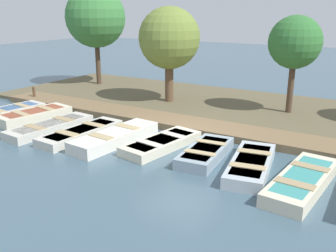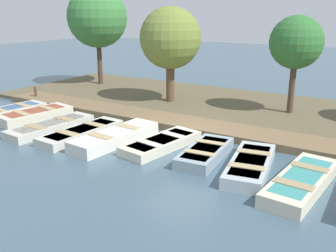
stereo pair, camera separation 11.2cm
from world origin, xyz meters
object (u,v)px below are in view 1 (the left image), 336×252
(rowboat_0, at_px, (10,112))
(mooring_post_near, at_px, (34,94))
(rowboat_2, at_px, (50,127))
(rowboat_5, at_px, (162,143))
(rowboat_3, at_px, (81,133))
(park_tree_left, at_px, (169,39))
(rowboat_1, at_px, (34,115))
(rowboat_6, at_px, (206,152))
(park_tree_far_left, at_px, (96,18))
(rowboat_4, at_px, (115,137))
(rowboat_8, at_px, (302,181))
(rowboat_7, at_px, (251,164))
(park_tree_center, at_px, (295,43))

(rowboat_0, bearing_deg, mooring_post_near, -145.76)
(rowboat_2, bearing_deg, rowboat_5, 102.57)
(rowboat_3, bearing_deg, park_tree_left, -178.55)
(rowboat_1, bearing_deg, rowboat_6, 99.37)
(rowboat_2, relative_size, park_tree_far_left, 0.61)
(rowboat_0, relative_size, rowboat_4, 0.84)
(rowboat_0, distance_m, park_tree_far_left, 8.16)
(rowboat_6, xyz_separation_m, park_tree_left, (-5.43, -4.59, 2.98))
(rowboat_2, height_order, park_tree_left, park_tree_left)
(rowboat_2, xyz_separation_m, rowboat_8, (-0.04, 9.35, 0.02))
(rowboat_3, xyz_separation_m, rowboat_7, (-0.34, 6.29, 0.02))
(rowboat_2, relative_size, rowboat_6, 1.29)
(rowboat_0, height_order, rowboat_5, rowboat_0)
(mooring_post_near, xyz_separation_m, park_tree_far_left, (-4.75, 0.13, 3.63))
(rowboat_4, distance_m, rowboat_6, 3.32)
(rowboat_1, height_order, rowboat_5, rowboat_1)
(rowboat_0, distance_m, park_tree_left, 7.86)
(rowboat_3, height_order, rowboat_6, rowboat_6)
(rowboat_5, xyz_separation_m, rowboat_7, (0.25, 3.20, 0.02))
(rowboat_0, bearing_deg, rowboat_5, 96.88)
(park_tree_far_left, bearing_deg, rowboat_2, 28.98)
(rowboat_2, relative_size, rowboat_4, 0.99)
(park_tree_far_left, bearing_deg, rowboat_7, 58.91)
(rowboat_7, distance_m, park_tree_far_left, 14.64)
(rowboat_5, height_order, rowboat_6, rowboat_6)
(rowboat_8, distance_m, park_tree_far_left, 16.09)
(rowboat_2, distance_m, rowboat_7, 7.84)
(rowboat_4, distance_m, rowboat_8, 6.36)
(rowboat_1, height_order, rowboat_6, rowboat_1)
(rowboat_0, distance_m, rowboat_2, 3.19)
(rowboat_2, xyz_separation_m, rowboat_7, (-0.41, 7.83, 0.02))
(rowboat_8, distance_m, park_tree_left, 10.15)
(rowboat_0, height_order, rowboat_3, rowboat_0)
(rowboat_8, relative_size, park_tree_far_left, 0.60)
(rowboat_2, xyz_separation_m, park_tree_left, (-6.02, 1.71, 2.99))
(rowboat_6, bearing_deg, rowboat_2, -90.18)
(rowboat_0, bearing_deg, rowboat_6, 96.37)
(rowboat_2, relative_size, rowboat_8, 1.03)
(park_tree_far_left, bearing_deg, rowboat_8, 60.63)
(park_tree_far_left, bearing_deg, rowboat_4, 44.15)
(park_tree_left, bearing_deg, rowboat_3, -1.65)
(rowboat_2, distance_m, rowboat_6, 6.32)
(rowboat_0, distance_m, park_tree_center, 12.52)
(rowboat_5, relative_size, park_tree_far_left, 0.55)
(rowboat_8, bearing_deg, rowboat_6, -95.06)
(rowboat_1, bearing_deg, rowboat_0, -77.11)
(rowboat_7, xyz_separation_m, mooring_post_near, (-2.55, -12.22, 0.21))
(rowboat_4, xyz_separation_m, mooring_post_near, (-2.73, -7.39, 0.18))
(rowboat_0, height_order, park_tree_left, park_tree_left)
(rowboat_1, xyz_separation_m, rowboat_4, (0.44, 4.70, 0.00))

